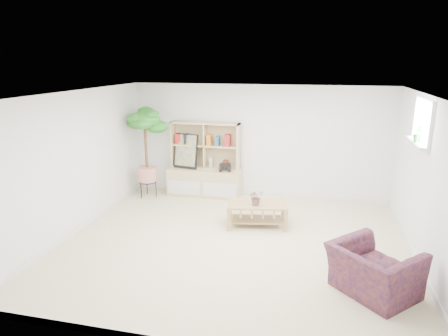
% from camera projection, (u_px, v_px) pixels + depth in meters
% --- Properties ---
extents(floor, '(5.50, 5.00, 0.01)m').
position_uv_depth(floor, '(234.00, 244.00, 6.46)').
color(floor, beige).
rests_on(floor, ground).
extents(ceiling, '(5.50, 5.00, 0.01)m').
position_uv_depth(ceiling, '(235.00, 94.00, 5.83)').
color(ceiling, white).
rests_on(ceiling, walls).
extents(walls, '(5.51, 5.01, 2.40)m').
position_uv_depth(walls, '(234.00, 173.00, 6.15)').
color(walls, white).
rests_on(walls, floor).
extents(baseboard, '(5.50, 5.00, 0.10)m').
position_uv_depth(baseboard, '(234.00, 241.00, 6.45)').
color(baseboard, white).
rests_on(baseboard, floor).
extents(window, '(0.10, 0.98, 0.68)m').
position_uv_depth(window, '(423.00, 122.00, 5.90)').
color(window, silver).
rests_on(window, walls).
extents(window_sill, '(0.14, 1.00, 0.04)m').
position_uv_depth(window_sill, '(416.00, 143.00, 6.00)').
color(window_sill, white).
rests_on(window_sill, walls).
extents(storage_unit, '(1.60, 0.54, 1.60)m').
position_uv_depth(storage_unit, '(204.00, 160.00, 8.61)').
color(storage_unit, '#D0B88D').
rests_on(storage_unit, floor).
extents(poster, '(0.56, 0.22, 0.76)m').
position_uv_depth(poster, '(186.00, 151.00, 8.62)').
color(poster, yellow).
rests_on(poster, storage_unit).
extents(toy_truck, '(0.37, 0.29, 0.18)m').
position_uv_depth(toy_truck, '(225.00, 167.00, 8.47)').
color(toy_truck, black).
rests_on(toy_truck, storage_unit).
extents(coffee_table, '(1.13, 0.75, 0.43)m').
position_uv_depth(coffee_table, '(257.00, 214.00, 7.14)').
color(coffee_table, tan).
rests_on(coffee_table, floor).
extents(table_plant, '(0.33, 0.32, 0.28)m').
position_uv_depth(table_plant, '(256.00, 197.00, 6.96)').
color(table_plant, '#115A22').
rests_on(table_plant, coffee_table).
extents(floor_tree, '(0.73, 0.73, 1.94)m').
position_uv_depth(floor_tree, '(146.00, 153.00, 8.47)').
color(floor_tree, '#1B671A').
rests_on(floor_tree, floor).
extents(armchair, '(1.30, 1.29, 0.73)m').
position_uv_depth(armchair, '(374.00, 268.00, 5.01)').
color(armchair, '#0D0F3B').
rests_on(armchair, floor).
extents(sill_plant, '(0.17, 0.14, 0.26)m').
position_uv_depth(sill_plant, '(418.00, 134.00, 5.92)').
color(sill_plant, '#1B671A').
rests_on(sill_plant, window_sill).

